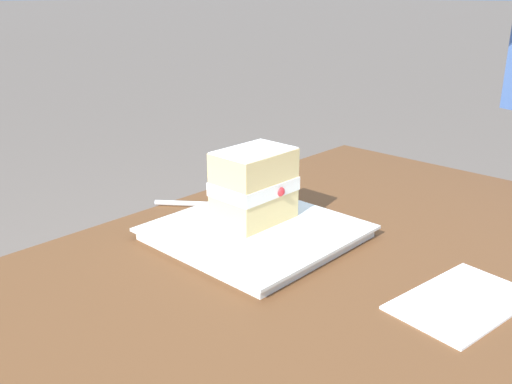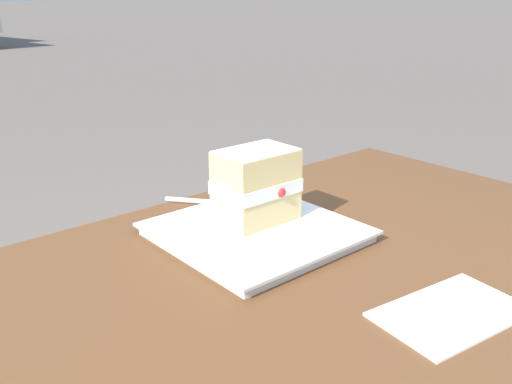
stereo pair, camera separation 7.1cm
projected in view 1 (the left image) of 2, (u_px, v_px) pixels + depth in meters
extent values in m
cylinder|color=brown|center=(341.00, 329.00, 1.24)|extent=(0.07, 0.07, 0.72)
cube|color=white|center=(256.00, 234.00, 0.73)|extent=(0.22, 0.22, 0.01)
cube|color=white|center=(256.00, 228.00, 0.73)|extent=(0.23, 0.23, 0.00)
cube|color=#E0C17A|center=(254.00, 206.00, 0.75)|extent=(0.10, 0.07, 0.04)
cube|color=white|center=(254.00, 186.00, 0.74)|extent=(0.10, 0.07, 0.02)
sphere|color=red|center=(280.00, 192.00, 0.72)|extent=(0.01, 0.01, 0.01)
sphere|color=red|center=(246.00, 179.00, 0.77)|extent=(0.01, 0.01, 0.01)
cube|color=#E0C17A|center=(254.00, 166.00, 0.73)|extent=(0.10, 0.07, 0.04)
cube|color=white|center=(254.00, 151.00, 0.72)|extent=(0.10, 0.07, 0.00)
cylinder|color=silver|center=(200.00, 204.00, 0.84)|extent=(0.09, 0.12, 0.01)
cube|color=silver|center=(256.00, 206.00, 0.83)|extent=(0.04, 0.04, 0.01)
cube|color=white|center=(465.00, 302.00, 0.58)|extent=(0.16, 0.11, 0.00)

